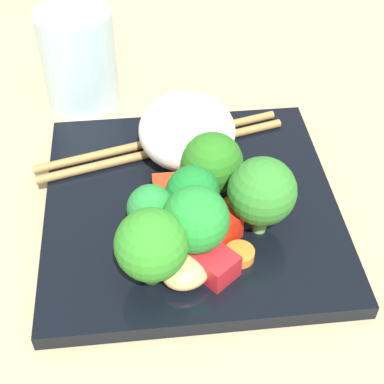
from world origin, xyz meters
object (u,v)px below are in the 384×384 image
carrot_slice_0 (239,254)px  chopstick_pair (162,146)px  square_plate (191,206)px  drinking_glass (79,58)px  rice_mound (192,131)px  broccoli_floret_0 (196,195)px

carrot_slice_0 → chopstick_pair: same height
square_plate → drinking_glass: 20.27cm
rice_mound → square_plate: bearing=175.9°
broccoli_floret_0 → drinking_glass: 22.09cm
carrot_slice_0 → drinking_glass: (23.37, 13.26, 3.08)cm
rice_mound → carrot_slice_0: size_ratio=3.78×
chopstick_pair → rice_mound: bearing=136.2°
carrot_slice_0 → chopstick_pair: 14.14cm
rice_mound → chopstick_pair: 3.89cm
broccoli_floret_0 → carrot_slice_0: size_ratio=2.43×
rice_mound → broccoli_floret_0: (-7.91, 0.17, 0.08)cm
broccoli_floret_0 → chopstick_pair: size_ratio=0.24×
square_plate → carrot_slice_0: size_ratio=10.52×
carrot_slice_0 → chopstick_pair: bearing=22.7°
carrot_slice_0 → drinking_glass: drinking_glass is taller
square_plate → chopstick_pair: 7.22cm
square_plate → rice_mound: 6.57cm
rice_mound → carrot_slice_0: (-11.72, -2.84, -2.57)cm
chopstick_pair → square_plate: bearing=91.1°
rice_mound → chopstick_pair: rice_mound is taller
square_plate → drinking_glass: drinking_glass is taller
drinking_glass → carrot_slice_0: bearing=-150.4°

